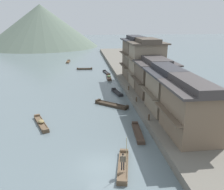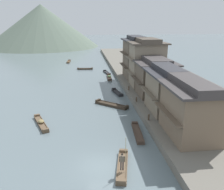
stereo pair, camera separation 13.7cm
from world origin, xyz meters
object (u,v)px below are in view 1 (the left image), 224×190
(house_waterfront_nearest, at_px, (191,109))
(house_waterfront_far, at_px, (135,57))
(boatman_person, at_px, (123,159))
(boat_moored_far, at_px, (117,93))
(house_waterfront_second, at_px, (167,89))
(house_waterfront_narrow, at_px, (147,63))
(boat_crossing_west, at_px, (111,105))
(boat_foreground_poled, at_px, (123,166))
(boat_moored_second, at_px, (85,69))
(boat_moored_nearest, at_px, (41,123))
(boat_moored_third, at_px, (106,73))
(boat_midriver_drifting, at_px, (138,133))
(boat_midriver_upstream, at_px, (109,77))
(mooring_post_dock_near, at_px, (149,117))
(mooring_post_dock_far, at_px, (129,88))
(boat_upstream_distant, at_px, (68,62))
(mooring_post_dock_mid, at_px, (136,99))
(house_waterfront_tall, at_px, (155,77))

(house_waterfront_nearest, xyz_separation_m, house_waterfront_far, (0.04, 27.47, 1.30))
(boatman_person, height_order, boat_moored_far, boatman_person)
(house_waterfront_second, bearing_deg, boat_moored_far, 113.92)
(house_waterfront_narrow, bearing_deg, boat_crossing_west, -132.45)
(boat_moored_far, height_order, house_waterfront_nearest, house_waterfront_nearest)
(boat_foreground_poled, height_order, house_waterfront_far, house_waterfront_far)
(boat_foreground_poled, xyz_separation_m, boat_moored_far, (2.73, 22.80, 0.01))
(boat_moored_second, xyz_separation_m, boat_moored_far, (5.58, -23.01, 0.02))
(house_waterfront_second, xyz_separation_m, house_waterfront_narrow, (0.69, 13.43, 1.30))
(boat_foreground_poled, relative_size, boat_moored_nearest, 0.96)
(boat_moored_third, bearing_deg, boatman_person, -93.75)
(boat_midriver_drifting, height_order, boat_midriver_upstream, boat_midriver_upstream)
(house_waterfront_far, xyz_separation_m, mooring_post_dock_near, (-3.23, -23.10, -3.92))
(boat_moored_second, height_order, mooring_post_dock_far, mooring_post_dock_far)
(boatman_person, bearing_deg, mooring_post_dock_far, 77.97)
(boat_moored_nearest, distance_m, boat_moored_second, 35.80)
(boat_midriver_drifting, xyz_separation_m, house_waterfront_second, (4.98, 4.81, 3.77))
(boat_moored_nearest, distance_m, house_waterfront_narrow, 23.00)
(boatman_person, bearing_deg, boat_crossing_west, 86.35)
(boat_midriver_drifting, height_order, mooring_post_dock_near, mooring_post_dock_near)
(house_waterfront_second, xyz_separation_m, mooring_post_dock_near, (-3.19, -2.99, -2.63))
(boat_foreground_poled, bearing_deg, boat_midriver_upstream, 85.79)
(boat_upstream_distant, distance_m, house_waterfront_nearest, 56.59)
(boat_midriver_drifting, bearing_deg, boat_upstream_distant, 101.75)
(boat_moored_second, bearing_deg, boat_midriver_drifting, -81.75)
(boat_moored_third, distance_m, boat_moored_far, 17.46)
(mooring_post_dock_far, bearing_deg, mooring_post_dock_mid, -90.00)
(boat_midriver_upstream, height_order, mooring_post_dock_mid, mooring_post_dock_mid)
(boat_crossing_west, distance_m, house_waterfront_narrow, 12.33)
(boat_foreground_poled, bearing_deg, house_waterfront_narrow, 70.98)
(boat_moored_far, relative_size, house_waterfront_far, 0.49)
(boat_moored_far, xyz_separation_m, house_waterfront_far, (5.14, 8.60, 5.04))
(mooring_post_dock_near, bearing_deg, boat_upstream_distant, 104.12)
(house_waterfront_nearest, distance_m, house_waterfront_tall, 14.58)
(boat_moored_far, xyz_separation_m, boat_crossing_west, (-1.80, -6.39, -0.00))
(boat_upstream_distant, xyz_separation_m, mooring_post_dock_far, (12.54, -36.50, 1.17))
(boat_foreground_poled, relative_size, house_waterfront_second, 0.73)
(boat_crossing_west, bearing_deg, boat_midriver_drifting, -79.03)
(mooring_post_dock_near, distance_m, mooring_post_dock_far, 13.36)
(boatman_person, relative_size, boat_midriver_upstream, 0.57)
(house_waterfront_second, bearing_deg, boat_moored_second, 107.20)
(boat_moored_nearest, distance_m, house_waterfront_tall, 19.38)
(boat_midriver_drifting, xyz_separation_m, mooring_post_dock_near, (1.79, 1.82, 1.14))
(house_waterfront_nearest, bearing_deg, boat_moored_third, 98.31)
(boat_moored_far, height_order, house_waterfront_far, house_waterfront_far)
(boat_upstream_distant, xyz_separation_m, house_waterfront_tall, (16.31, -39.66, 3.78))
(boat_moored_second, bearing_deg, boat_upstream_distant, 112.22)
(boat_foreground_poled, xyz_separation_m, boat_midriver_drifting, (2.85, 6.47, -0.01))
(boat_crossing_west, xyz_separation_m, house_waterfront_far, (6.94, 14.99, 5.04))
(boat_moored_nearest, bearing_deg, boat_upstream_distant, 88.85)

